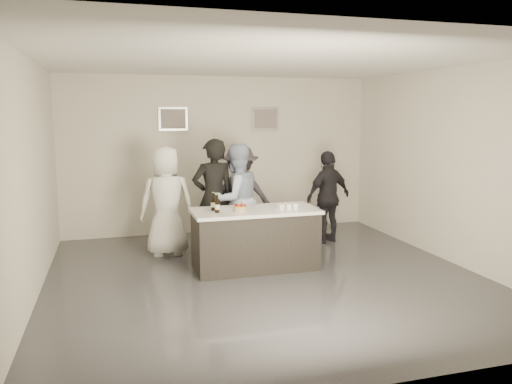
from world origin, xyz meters
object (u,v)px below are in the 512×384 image
person_guest_right (328,197)px  person_guest_back (240,195)px  beer_bottle_a (213,202)px  beer_bottle_b (217,204)px  person_guest_left (167,201)px  bar_counter (255,239)px  person_main_black (214,198)px  cake (240,209)px  person_main_blue (236,199)px

person_guest_right → person_guest_back: bearing=-30.3°
beer_bottle_a → beer_bottle_b: 0.19m
person_guest_left → person_guest_right: 2.87m
bar_counter → person_main_black: person_main_black is taller
person_main_black → beer_bottle_a: bearing=72.5°
cake → beer_bottle_b: bearing=-176.3°
cake → beer_bottle_a: size_ratio=0.77×
bar_counter → person_main_blue: (-0.08, 0.85, 0.46)m
bar_counter → person_guest_right: (1.69, 1.15, 0.37)m
person_main_black → person_main_blue: 0.39m
beer_bottle_b → person_guest_back: person_guest_back is taller
bar_counter → beer_bottle_a: beer_bottle_a is taller
bar_counter → person_main_black: bearing=120.2°
beer_bottle_b → person_guest_back: size_ratio=0.15×
beer_bottle_b → person_guest_back: bearing=65.1°
bar_counter → person_main_blue: person_main_blue is taller
bar_counter → person_main_black: size_ratio=0.97×
person_main_blue → person_guest_right: person_main_blue is taller
cake → beer_bottle_b: 0.35m
person_main_blue → person_guest_back: 0.66m
bar_counter → person_main_blue: size_ratio=1.02×
person_main_blue → bar_counter: bearing=76.7°
cake → person_main_black: size_ratio=0.10×
beer_bottle_a → person_main_blue: (0.53, 0.78, -0.12)m
bar_counter → person_main_blue: bearing=95.3°
beer_bottle_b → person_main_blue: bearing=62.1°
beer_bottle_a → beer_bottle_b: bearing=-83.6°
person_main_black → person_guest_left: bearing=-28.7°
person_guest_back → beer_bottle_b: bearing=73.1°
beer_bottle_b → cake: bearing=3.7°
cake → beer_bottle_a: beer_bottle_a is taller
bar_counter → person_guest_back: person_guest_back is taller
person_guest_left → person_guest_back: 1.37m
beer_bottle_a → person_guest_right: size_ratio=0.16×
person_main_black → person_guest_back: bearing=-138.3°
beer_bottle_a → cake: bearing=-25.1°
person_main_blue → person_guest_left: person_main_blue is taller
beer_bottle_b → person_guest_back: 1.75m
beer_bottle_a → person_main_black: size_ratio=0.14×
person_guest_left → person_guest_right: person_guest_left is taller
beer_bottle_b → bar_counter: bearing=10.9°
person_guest_back → person_guest_right: bearing=176.5°
person_main_blue → person_guest_right: (1.77, 0.30, -0.09)m
person_main_blue → cake: bearing=60.8°
cake → person_guest_back: 1.61m
person_main_black → person_main_blue: bearing=-178.3°
cake → person_guest_right: person_guest_right is taller
bar_counter → person_guest_back: (0.14, 1.47, 0.43)m
person_main_blue → person_guest_left: (-1.10, 0.25, -0.02)m
beer_bottle_b → person_guest_right: bearing=29.0°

